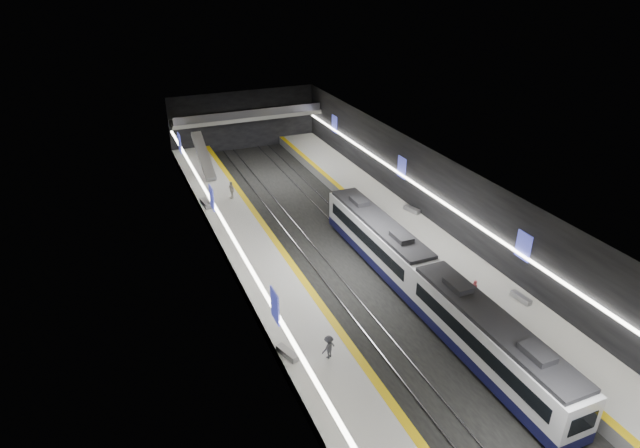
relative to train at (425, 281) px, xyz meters
name	(u,v)px	position (x,y,z in m)	size (l,w,h in m)	color
ground	(357,272)	(-2.50, 6.33, -2.20)	(70.00, 70.00, 0.00)	black
ceiling	(361,185)	(-2.50, 6.33, 5.80)	(20.00, 70.00, 0.04)	beige
wall_left	(241,254)	(-12.50, 6.33, 1.80)	(0.04, 70.00, 8.00)	black
wall_right	(460,210)	(7.50, 6.33, 1.80)	(0.04, 70.00, 8.00)	black
wall_back	(244,120)	(-2.50, 41.33, 1.80)	(20.00, 0.04, 8.00)	black
platform_left	(274,286)	(-10.00, 6.33, -1.70)	(5.00, 70.00, 1.00)	slate
tile_surface_left	(274,280)	(-10.00, 6.33, -1.19)	(5.00, 70.00, 0.02)	#ADADA8
tactile_strip_left	(299,274)	(-7.80, 6.33, -1.18)	(0.60, 70.00, 0.02)	#DEB40B
platform_right	(432,250)	(5.00, 6.33, -1.70)	(5.00, 70.00, 1.00)	slate
tile_surface_right	(433,245)	(5.00, 6.33, -1.19)	(5.00, 70.00, 0.02)	#ADADA8
tactile_strip_right	(412,249)	(2.80, 6.33, -1.18)	(0.60, 70.00, 0.02)	#DEB40B
rails	(357,271)	(-2.50, 6.33, -2.14)	(6.52, 70.00, 0.12)	gray
train	(425,281)	(0.00, 0.00, 0.00)	(2.69, 30.04, 3.60)	#10113C
ad_posters	(354,220)	(-2.50, 7.33, 2.30)	(19.94, 53.50, 2.20)	#4147C3
cove_light_left	(243,256)	(-12.30, 6.33, 1.60)	(0.25, 68.60, 0.12)	white
cove_light_right	(458,212)	(7.30, 6.33, 1.60)	(0.25, 68.60, 0.12)	white
mezzanine_bridge	(248,117)	(-2.50, 39.26, 2.84)	(20.00, 3.00, 1.50)	gray
escalator	(203,156)	(-10.00, 32.33, 0.70)	(1.20, 8.00, 0.60)	#99999E
bench_left_near	(287,353)	(-12.00, -2.53, -0.97)	(0.50, 1.81, 0.44)	#99999E
bench_left_far	(205,203)	(-12.00, 22.51, -0.95)	(0.57, 2.05, 0.50)	#99999E
bench_right_near	(521,298)	(6.29, -3.48, -0.98)	(0.49, 1.76, 0.43)	#99999E
bench_right_far	(412,210)	(6.87, 12.96, -0.97)	(0.52, 1.87, 0.46)	#99999E
passenger_right_a	(475,289)	(3.22, -1.82, -0.43)	(0.56, 0.37, 1.53)	#CC4C58
passenger_left_a	(231,190)	(-9.01, 23.30, -0.25)	(1.11, 0.46, 1.89)	beige
passenger_left_b	(329,347)	(-9.58, -3.68, -0.37)	(1.07, 0.62, 1.66)	#383A3F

